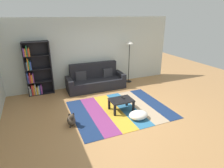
# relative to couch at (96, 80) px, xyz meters

# --- Properties ---
(ground_plane) EXTENTS (14.00, 14.00, 0.00)m
(ground_plane) POSITION_rel_couch_xyz_m (0.10, -2.02, -0.34)
(ground_plane) COLOR #B27F4C
(back_wall) EXTENTS (6.80, 0.10, 2.70)m
(back_wall) POSITION_rel_couch_xyz_m (0.10, 0.53, 1.01)
(back_wall) COLOR silver
(back_wall) RESTS_ON ground_plane
(rug) EXTENTS (2.92, 2.37, 0.01)m
(rug) POSITION_rel_couch_xyz_m (0.13, -2.00, -0.33)
(rug) COLOR navy
(rug) RESTS_ON ground_plane
(couch) EXTENTS (2.26, 0.80, 1.00)m
(couch) POSITION_rel_couch_xyz_m (0.00, 0.00, 0.00)
(couch) COLOR black
(couch) RESTS_ON ground_plane
(bookshelf) EXTENTS (0.90, 0.28, 1.93)m
(bookshelf) POSITION_rel_couch_xyz_m (-2.14, 0.29, 0.52)
(bookshelf) COLOR black
(bookshelf) RESTS_ON ground_plane
(coffee_table) EXTENTS (0.69, 0.52, 0.37)m
(coffee_table) POSITION_rel_couch_xyz_m (0.13, -2.06, -0.03)
(coffee_table) COLOR black
(coffee_table) RESTS_ON rug
(pouf) EXTENTS (0.55, 0.44, 0.22)m
(pouf) POSITION_rel_couch_xyz_m (0.37, -2.69, -0.22)
(pouf) COLOR white
(pouf) RESTS_ON rug
(dog) EXTENTS (0.22, 0.35, 0.40)m
(dog) POSITION_rel_couch_xyz_m (-1.44, -2.28, -0.18)
(dog) COLOR #473D33
(dog) RESTS_ON ground_plane
(standing_lamp) EXTENTS (0.32, 0.32, 1.79)m
(standing_lamp) POSITION_rel_couch_xyz_m (1.57, 0.18, 1.16)
(standing_lamp) COLOR black
(standing_lamp) RESTS_ON ground_plane
(tv_remote) EXTENTS (0.07, 0.15, 0.02)m
(tv_remote) POSITION_rel_couch_xyz_m (0.22, -2.01, 0.05)
(tv_remote) COLOR black
(tv_remote) RESTS_ON coffee_table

